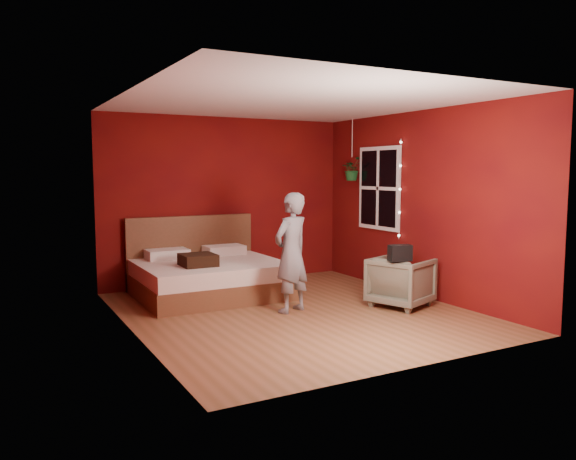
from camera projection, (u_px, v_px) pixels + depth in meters
name	position (u px, v px, depth m)	size (l,w,h in m)	color
floor	(296.00, 312.00, 7.03)	(4.50, 4.50, 0.00)	brown
room_walls	(296.00, 178.00, 6.85)	(4.04, 4.54, 2.62)	maroon
window	(379.00, 188.00, 8.59)	(0.05, 0.97, 1.27)	white
fairy_lights	(400.00, 189.00, 8.12)	(0.04, 0.04, 1.45)	silver
bed	(208.00, 276.00, 7.98)	(1.97, 1.68, 1.09)	brown
person	(291.00, 253.00, 6.98)	(0.55, 0.36, 1.50)	slate
armchair	(401.00, 282.00, 7.31)	(0.69, 0.71, 0.65)	#6B6754
handbag	(400.00, 253.00, 6.97)	(0.28, 0.14, 0.20)	black
throw_pillow	(198.00, 260.00, 7.54)	(0.45, 0.45, 0.16)	black
hanging_plant	(352.00, 169.00, 9.02)	(0.40, 0.36, 0.99)	silver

